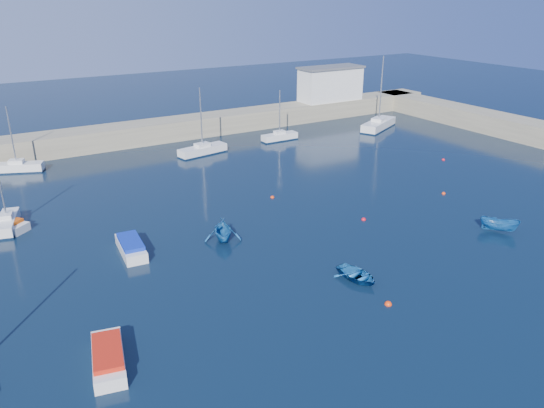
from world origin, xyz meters
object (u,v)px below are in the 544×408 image
motorboat_0 (108,357)px  harbor_office (330,85)px  sailboat_8 (379,124)px  motorboat_2 (1,224)px  dinghy_left (223,230)px  sailboat_6 (203,150)px  dinghy_center (357,275)px  sailboat_5 (17,167)px  dinghy_right (499,225)px  sailboat_7 (280,137)px  motorboat_1 (131,247)px  sailboat_3 (8,223)px

motorboat_0 → harbor_office: bearing=54.6°
sailboat_8 → motorboat_2: bearing=74.9°
dinghy_left → motorboat_0: bearing=-115.9°
harbor_office → motorboat_0: 64.34m
sailboat_6 → dinghy_center: sailboat_6 is taller
sailboat_8 → sailboat_5: bearing=56.7°
harbor_office → dinghy_right: (-14.55, -43.13, -4.50)m
sailboat_7 → motorboat_1: 35.41m
sailboat_3 → sailboat_6: size_ratio=0.80×
sailboat_3 → sailboat_7: size_ratio=0.97×
motorboat_1 → dinghy_center: size_ratio=1.41×
sailboat_3 → dinghy_left: sailboat_3 is taller
motorboat_0 → dinghy_center: (17.32, 0.23, -0.14)m
sailboat_5 → sailboat_6: bearing=-79.2°
sailboat_6 → harbor_office: bearing=-80.7°
harbor_office → dinghy_center: (-29.89, -43.23, -4.76)m
sailboat_3 → sailboat_7: sailboat_7 is taller
sailboat_5 → dinghy_left: bearing=-134.0°
sailboat_5 → sailboat_7: sailboat_5 is taller
dinghy_center → sailboat_6: bearing=76.0°
sailboat_7 → dinghy_right: 34.49m
sailboat_7 → motorboat_1: (-27.36, -22.47, -0.01)m
sailboat_5 → dinghy_right: (32.46, -38.10, 0.04)m
sailboat_6 → dinghy_right: (11.90, -33.75, 0.04)m
sailboat_8 → dinghy_right: 36.20m
harbor_office → motorboat_2: size_ratio=2.14×
sailboat_8 → motorboat_0: size_ratio=2.15×
sailboat_8 → motorboat_1: 47.95m
sailboat_6 → dinghy_left: sailboat_6 is taller
motorboat_0 → dinghy_left: size_ratio=1.39×
sailboat_7 → motorboat_0: size_ratio=1.40×
sailboat_6 → motorboat_1: size_ratio=1.76×
motorboat_0 → dinghy_right: bearing=12.6°
dinghy_right → dinghy_center: bearing=145.7°
harbor_office → dinghy_center: size_ratio=3.01×
sailboat_8 → dinghy_right: bearing=127.5°
sailboat_5 → sailboat_7: bearing=-73.7°
sailboat_6 → sailboat_5: bearing=67.9°
harbor_office → motorboat_0: (-47.21, -43.46, -4.62)m
dinghy_center → sailboat_3: bearing=123.9°
motorboat_1 → sailboat_7: bearing=44.6°
harbor_office → motorboat_2: bearing=-157.2°
motorboat_1 → dinghy_left: bearing=-7.3°
sailboat_3 → dinghy_left: size_ratio=1.88×
motorboat_1 → dinghy_center: motorboat_1 is taller
dinghy_center → dinghy_right: size_ratio=1.06×
motorboat_0 → motorboat_1: bearing=79.7°
sailboat_7 → motorboat_2: (-35.45, -12.50, -0.08)m
sailboat_3 → motorboat_1: (7.57, -9.84, -0.04)m
motorboat_2 → dinghy_center: 30.04m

